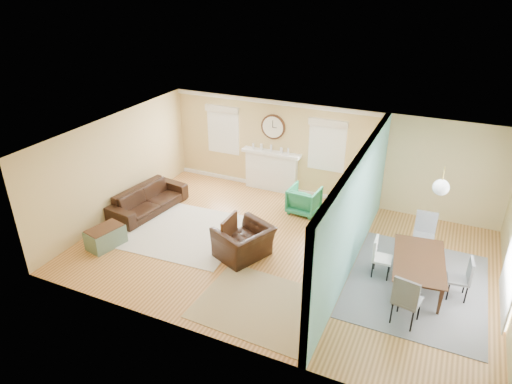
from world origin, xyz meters
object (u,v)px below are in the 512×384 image
eames_chair (244,242)px  dining_table (419,273)px  green_chair (304,200)px  sofa (148,200)px  credenza (353,214)px

eames_chair → dining_table: (3.62, 0.51, -0.06)m
green_chair → dining_table: (3.10, -1.99, -0.04)m
sofa → eames_chair: size_ratio=1.96×
green_chair → credenza: bearing=170.4°
credenza → sofa: bearing=-165.6°
green_chair → dining_table: bearing=150.9°
sofa → dining_table: 6.83m
eames_chair → credenza: 2.88m
sofa → green_chair: (3.72, 1.62, 0.03)m
sofa → green_chair: bearing=-58.8°
sofa → credenza: size_ratio=1.56×
sofa → credenza: credenza is taller
eames_chair → green_chair: eames_chair is taller
eames_chair → credenza: bearing=162.5°
eames_chair → green_chair: (0.52, 2.50, -0.02)m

